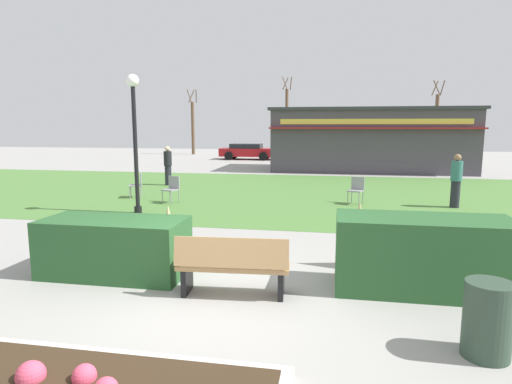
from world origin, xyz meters
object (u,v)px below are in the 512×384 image
cafe_chair_west (357,188)px  parked_car_west_slot (248,151)px  lamppost_mid (135,127)px  trash_bin (487,320)px  cafe_chair_east (138,183)px  tree_center_bg (436,125)px  person_strolling (168,165)px  tree_right_bg (287,120)px  person_standing (456,181)px  cafe_chair_center (172,187)px  tree_left_bg (193,126)px  food_kiosk (369,139)px  park_bench (233,266)px

cafe_chair_west → parked_car_west_slot: (-7.25, 17.81, 0.12)m
lamppost_mid → trash_bin: bearing=-42.5°
cafe_chair_east → tree_center_bg: (14.63, 21.74, 2.11)m
lamppost_mid → trash_bin: size_ratio=4.62×
person_strolling → tree_right_bg: 22.31m
trash_bin → person_strolling: 15.41m
cafe_chair_east → tree_center_bg: tree_center_bg is taller
cafe_chair_east → person_standing: bearing=0.3°
cafe_chair_center → tree_left_bg: 24.80m
food_kiosk → tree_left_bg: 18.47m
park_bench → tree_right_bg: tree_right_bg is taller
tree_center_bg → lamppost_mid: bearing=-119.0°
cafe_chair_center → tree_right_bg: 26.22m
food_kiosk → person_standing: food_kiosk is taller
park_bench → cafe_chair_east: 9.79m
cafe_chair_west → tree_left_bg: bearing=120.2°
cafe_chair_east → tree_right_bg: 25.60m
person_strolling → trash_bin: bearing=130.5°
park_bench → food_kiosk: food_kiosk is taller
park_bench → person_standing: (5.25, 8.22, 0.38)m
trash_bin → food_kiosk: 20.82m
park_bench → tree_center_bg: 31.36m
cafe_chair_east → tree_left_bg: tree_left_bg is taller
trash_bin → tree_center_bg: 31.73m
trash_bin → cafe_chair_center: bearing=129.3°
lamppost_mid → person_strolling: size_ratio=2.37×
person_strolling → person_standing: (10.85, -3.26, 0.00)m
cafe_chair_center → person_strolling: size_ratio=0.53×
food_kiosk → parked_car_west_slot: (-8.45, 6.51, -1.13)m
park_bench → parked_car_west_slot: bearing=100.9°
park_bench → cafe_chair_east: size_ratio=1.95×
person_standing → parked_car_west_slot: size_ratio=0.40×
food_kiosk → person_strolling: food_kiosk is taller
trash_bin → parked_car_west_slot: parked_car_west_slot is taller
food_kiosk → tree_right_bg: bearing=114.4°
tree_right_bg → person_strolling: bearing=-97.0°
trash_bin → cafe_chair_east: bearing=132.7°
cafe_chair_center → tree_left_bg: tree_left_bg is taller
cafe_chair_east → tree_left_bg: 23.68m
cafe_chair_west → parked_car_west_slot: size_ratio=0.21×
trash_bin → tree_center_bg: bearing=79.0°
lamppost_mid → cafe_chair_east: bearing=115.2°
food_kiosk → tree_left_bg: (-14.44, 11.49, 0.71)m
trash_bin → cafe_chair_west: 9.53m
trash_bin → parked_car_west_slot: bearing=106.8°
cafe_chair_east → tree_center_bg: bearing=56.1°
tree_center_bg → park_bench: bearing=-107.1°
food_kiosk → cafe_chair_east: bearing=-127.7°
cafe_chair_center → tree_right_bg: (0.95, 26.08, 2.54)m
trash_bin → tree_right_bg: size_ratio=0.13×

